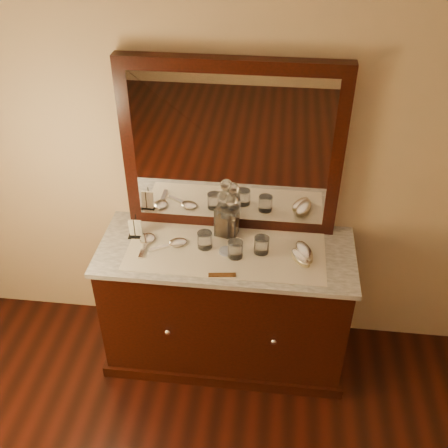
{
  "coord_description": "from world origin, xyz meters",
  "views": [
    {
      "loc": [
        0.25,
        -0.32,
        2.7
      ],
      "look_at": [
        0.0,
        1.85,
        1.1
      ],
      "focal_mm": 42.15,
      "sensor_mm": 36.0,
      "label": 1
    }
  ],
  "objects_px": {
    "mirror_frame": "(231,149)",
    "comb": "(222,275)",
    "pin_dish": "(226,251)",
    "napkin_rack": "(136,229)",
    "dresser_cabinet": "(226,306)",
    "brush_near": "(301,258)",
    "decanter_left": "(224,218)",
    "hand_mirror_outer": "(147,241)",
    "brush_far": "(304,252)",
    "hand_mirror_inner": "(174,244)",
    "decanter_right": "(231,219)"
  },
  "relations": [
    {
      "from": "mirror_frame",
      "to": "comb",
      "type": "xyz_separation_m",
      "value": [
        0.0,
        -0.47,
        -0.49
      ]
    },
    {
      "from": "pin_dish",
      "to": "napkin_rack",
      "type": "bearing_deg",
      "value": 170.86
    },
    {
      "from": "dresser_cabinet",
      "to": "mirror_frame",
      "type": "height_order",
      "value": "mirror_frame"
    },
    {
      "from": "dresser_cabinet",
      "to": "brush_near",
      "type": "bearing_deg",
      "value": -7.64
    },
    {
      "from": "napkin_rack",
      "to": "decanter_left",
      "type": "height_order",
      "value": "decanter_left"
    },
    {
      "from": "pin_dish",
      "to": "dresser_cabinet",
      "type": "bearing_deg",
      "value": 96.24
    },
    {
      "from": "napkin_rack",
      "to": "comb",
      "type": "bearing_deg",
      "value": -27.78
    },
    {
      "from": "decanter_left",
      "to": "hand_mirror_outer",
      "type": "distance_m",
      "value": 0.46
    },
    {
      "from": "comb",
      "to": "brush_far",
      "type": "relative_size",
      "value": 0.75
    },
    {
      "from": "dresser_cabinet",
      "to": "hand_mirror_inner",
      "type": "bearing_deg",
      "value": 179.31
    },
    {
      "from": "dresser_cabinet",
      "to": "decanter_left",
      "type": "distance_m",
      "value": 0.57
    },
    {
      "from": "hand_mirror_inner",
      "to": "brush_far",
      "type": "bearing_deg",
      "value": -1.02
    },
    {
      "from": "pin_dish",
      "to": "hand_mirror_outer",
      "type": "relative_size",
      "value": 0.35
    },
    {
      "from": "brush_near",
      "to": "mirror_frame",
      "type": "bearing_deg",
      "value": 143.94
    },
    {
      "from": "pin_dish",
      "to": "brush_near",
      "type": "relative_size",
      "value": 0.47
    },
    {
      "from": "napkin_rack",
      "to": "brush_near",
      "type": "height_order",
      "value": "napkin_rack"
    },
    {
      "from": "brush_far",
      "to": "hand_mirror_outer",
      "type": "distance_m",
      "value": 0.89
    },
    {
      "from": "pin_dish",
      "to": "decanter_left",
      "type": "xyz_separation_m",
      "value": [
        -0.03,
        0.17,
        0.1
      ]
    },
    {
      "from": "hand_mirror_inner",
      "to": "mirror_frame",
      "type": "bearing_deg",
      "value": 39.39
    },
    {
      "from": "pin_dish",
      "to": "napkin_rack",
      "type": "relative_size",
      "value": 0.58
    },
    {
      "from": "decanter_right",
      "to": "brush_near",
      "type": "distance_m",
      "value": 0.46
    },
    {
      "from": "napkin_rack",
      "to": "decanter_left",
      "type": "relative_size",
      "value": 0.47
    },
    {
      "from": "decanter_right",
      "to": "hand_mirror_inner",
      "type": "relative_size",
      "value": 1.21
    },
    {
      "from": "brush_near",
      "to": "brush_far",
      "type": "height_order",
      "value": "brush_far"
    },
    {
      "from": "brush_near",
      "to": "decanter_right",
      "type": "bearing_deg",
      "value": 153.76
    },
    {
      "from": "brush_far",
      "to": "pin_dish",
      "type": "bearing_deg",
      "value": -177.63
    },
    {
      "from": "brush_far",
      "to": "decanter_right",
      "type": "bearing_deg",
      "value": 160.1
    },
    {
      "from": "comb",
      "to": "decanter_right",
      "type": "height_order",
      "value": "decanter_right"
    },
    {
      "from": "decanter_right",
      "to": "brush_far",
      "type": "relative_size",
      "value": 1.39
    },
    {
      "from": "napkin_rack",
      "to": "hand_mirror_inner",
      "type": "height_order",
      "value": "napkin_rack"
    },
    {
      "from": "brush_far",
      "to": "hand_mirror_outer",
      "type": "xyz_separation_m",
      "value": [
        -0.89,
        0.02,
        -0.02
      ]
    },
    {
      "from": "mirror_frame",
      "to": "brush_near",
      "type": "relative_size",
      "value": 7.14
    },
    {
      "from": "comb",
      "to": "decanter_right",
      "type": "bearing_deg",
      "value": 81.75
    },
    {
      "from": "hand_mirror_outer",
      "to": "hand_mirror_inner",
      "type": "bearing_deg",
      "value": -2.37
    },
    {
      "from": "dresser_cabinet",
      "to": "hand_mirror_outer",
      "type": "bearing_deg",
      "value": 178.71
    },
    {
      "from": "brush_near",
      "to": "hand_mirror_outer",
      "type": "bearing_deg",
      "value": 175.68
    },
    {
      "from": "decanter_left",
      "to": "decanter_right",
      "type": "distance_m",
      "value": 0.04
    },
    {
      "from": "mirror_frame",
      "to": "decanter_right",
      "type": "xyz_separation_m",
      "value": [
        0.01,
        -0.1,
        -0.39
      ]
    },
    {
      "from": "pin_dish",
      "to": "comb",
      "type": "relative_size",
      "value": 0.54
    },
    {
      "from": "dresser_cabinet",
      "to": "comb",
      "type": "relative_size",
      "value": 9.68
    },
    {
      "from": "dresser_cabinet",
      "to": "hand_mirror_inner",
      "type": "height_order",
      "value": "hand_mirror_inner"
    },
    {
      "from": "dresser_cabinet",
      "to": "decanter_right",
      "type": "height_order",
      "value": "decanter_right"
    },
    {
      "from": "mirror_frame",
      "to": "hand_mirror_outer",
      "type": "height_order",
      "value": "mirror_frame"
    },
    {
      "from": "decanter_left",
      "to": "brush_near",
      "type": "xyz_separation_m",
      "value": [
        0.44,
        -0.2,
        -0.09
      ]
    },
    {
      "from": "mirror_frame",
      "to": "decanter_left",
      "type": "distance_m",
      "value": 0.4
    },
    {
      "from": "decanter_right",
      "to": "napkin_rack",
      "type": "bearing_deg",
      "value": -170.96
    },
    {
      "from": "mirror_frame",
      "to": "brush_far",
      "type": "relative_size",
      "value": 6.19
    },
    {
      "from": "dresser_cabinet",
      "to": "brush_far",
      "type": "distance_m",
      "value": 0.64
    },
    {
      "from": "comb",
      "to": "mirror_frame",
      "type": "bearing_deg",
      "value": 83.02
    },
    {
      "from": "comb",
      "to": "napkin_rack",
      "type": "bearing_deg",
      "value": 144.71
    }
  ]
}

